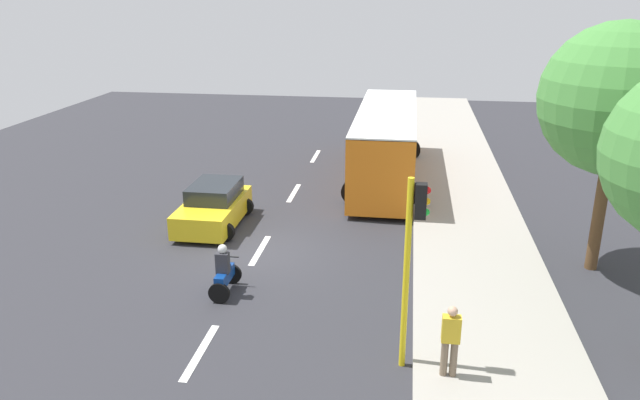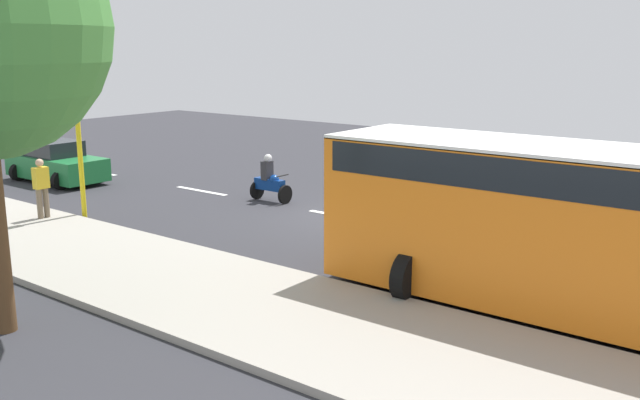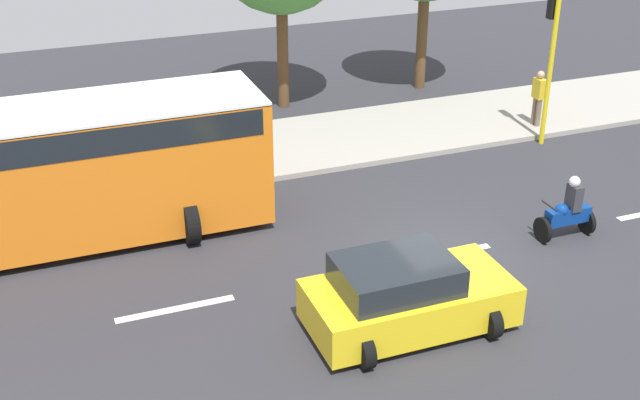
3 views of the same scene
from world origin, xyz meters
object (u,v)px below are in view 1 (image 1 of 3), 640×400
pedestrian_near_signal (450,339)px  street_tree_center (617,100)px  traffic_light_corner (412,248)px  car_yellow_cab (213,207)px  city_bus (386,139)px  motorcycle (225,273)px

pedestrian_near_signal → street_tree_center: size_ratio=0.23×
traffic_light_corner → pedestrian_near_signal: bearing=-26.3°
car_yellow_cab → city_bus: (5.90, 6.59, 1.14)m
motorcycle → street_tree_center: size_ratio=0.21×
car_yellow_cab → city_bus: bearing=48.2°
car_yellow_cab → traffic_light_corner: bearing=-48.0°
city_bus → street_tree_center: (6.71, -8.40, 3.36)m
motorcycle → traffic_light_corner: 6.24m
car_yellow_cab → motorcycle: bearing=-69.1°
motorcycle → street_tree_center: bearing=16.9°
pedestrian_near_signal → street_tree_center: bearing=54.1°
car_yellow_cab → traffic_light_corner: (7.04, -7.82, 2.22)m
traffic_light_corner → street_tree_center: street_tree_center is taller
car_yellow_cab → traffic_light_corner: traffic_light_corner is taller
city_bus → pedestrian_near_signal: bearing=-82.2°
city_bus → traffic_light_corner: 14.50m
city_bus → motorcycle: 12.36m
city_bus → pedestrian_near_signal: size_ratio=6.51×
car_yellow_cab → city_bus: 8.92m
traffic_light_corner → street_tree_center: bearing=47.1°
motorcycle → pedestrian_near_signal: (6.01, -3.22, 0.42)m
car_yellow_cab → street_tree_center: (12.61, -1.81, 4.50)m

